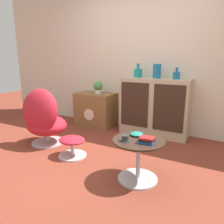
{
  "coord_description": "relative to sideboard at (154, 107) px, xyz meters",
  "views": [
    {
      "loc": [
        1.43,
        -2.03,
        1.3
      ],
      "look_at": [
        0.0,
        0.57,
        0.55
      ],
      "focal_mm": 35.0,
      "sensor_mm": 36.0,
      "label": 1
    }
  ],
  "objects": [
    {
      "name": "ground_plane",
      "position": [
        -0.33,
        -1.45,
        -0.48
      ],
      "size": [
        12.0,
        12.0,
        0.0
      ],
      "primitive_type": "plane",
      "color": "brown"
    },
    {
      "name": "wall_back",
      "position": [
        -0.33,
        0.23,
        0.82
      ],
      "size": [
        6.4,
        0.06,
        2.6
      ],
      "color": "beige",
      "rests_on": "ground_plane"
    },
    {
      "name": "sideboard",
      "position": [
        0.0,
        0.0,
        0.0
      ],
      "size": [
        1.14,
        0.4,
        0.96
      ],
      "color": "tan",
      "rests_on": "ground_plane"
    },
    {
      "name": "tv_console",
      "position": [
        -1.15,
        -0.04,
        -0.17
      ],
      "size": [
        0.73,
        0.48,
        0.63
      ],
      "color": "brown",
      "rests_on": "ground_plane"
    },
    {
      "name": "egg_chair",
      "position": [
        -1.3,
        -1.24,
        -0.07
      ],
      "size": [
        0.65,
        0.6,
        0.88
      ],
      "color": "#B7B7BC",
      "rests_on": "ground_plane"
    },
    {
      "name": "ottoman",
      "position": [
        -0.67,
        -1.36,
        -0.3
      ],
      "size": [
        0.38,
        0.38,
        0.28
      ],
      "color": "#B7B7BC",
      "rests_on": "ground_plane"
    },
    {
      "name": "coffee_table",
      "position": [
        0.32,
        -1.48,
        -0.21
      ],
      "size": [
        0.55,
        0.55,
        0.46
      ],
      "color": "#B7B7BC",
      "rests_on": "ground_plane"
    },
    {
      "name": "vase_leftmost",
      "position": [
        -0.32,
        0.0,
        0.56
      ],
      "size": [
        0.14,
        0.14,
        0.23
      ],
      "color": "teal",
      "rests_on": "sideboard"
    },
    {
      "name": "vase_inner_left",
      "position": [
        0.01,
        0.0,
        0.59
      ],
      "size": [
        0.13,
        0.13,
        0.23
      ],
      "color": "#196699",
      "rests_on": "sideboard"
    },
    {
      "name": "vase_inner_right",
      "position": [
        0.33,
        0.0,
        0.54
      ],
      "size": [
        0.11,
        0.11,
        0.18
      ],
      "color": "#196699",
      "rests_on": "sideboard"
    },
    {
      "name": "potted_plant",
      "position": [
        -1.09,
        -0.04,
        0.28
      ],
      "size": [
        0.18,
        0.18,
        0.23
      ],
      "color": "silver",
      "rests_on": "tv_console"
    },
    {
      "name": "teacup",
      "position": [
        0.21,
        -1.58,
        0.01
      ],
      "size": [
        0.11,
        0.11,
        0.06
      ],
      "color": "#2D2D33",
      "rests_on": "coffee_table"
    },
    {
      "name": "book_stack",
      "position": [
        0.42,
        -1.52,
        0.01
      ],
      "size": [
        0.15,
        0.12,
        0.06
      ],
      "color": "#1E478C",
      "rests_on": "coffee_table"
    },
    {
      "name": "bowl",
      "position": [
        0.25,
        -1.37,
        -0.0
      ],
      "size": [
        0.15,
        0.15,
        0.04
      ],
      "color": "#1E7A70",
      "rests_on": "coffee_table"
    }
  ]
}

